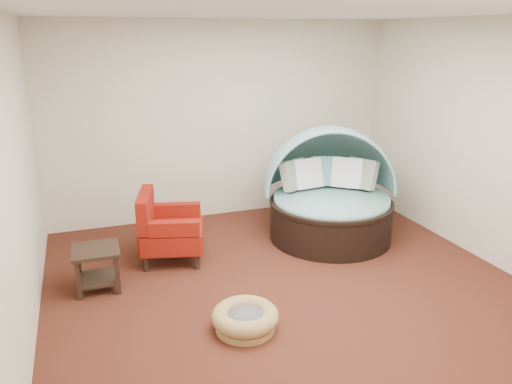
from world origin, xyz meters
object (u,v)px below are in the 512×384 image
object	(u,v)px
pet_basket	(245,319)
side_table	(97,263)
canopy_daybed	(330,187)
red_armchair	(167,229)

from	to	relation	value
pet_basket	side_table	world-z (taller)	side_table
canopy_daybed	side_table	bearing A→B (deg)	-154.28
pet_basket	side_table	xyz separation A→B (m)	(-1.23, 1.27, 0.18)
canopy_daybed	pet_basket	bearing A→B (deg)	-118.74
pet_basket	canopy_daybed	bearing A→B (deg)	44.80
side_table	red_armchair	bearing A→B (deg)	29.43
canopy_daybed	red_armchair	distance (m)	2.19
canopy_daybed	side_table	xyz separation A→B (m)	(-3.00, -0.49, -0.38)
red_armchair	pet_basket	bearing A→B (deg)	-62.69
pet_basket	red_armchair	distance (m)	1.81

